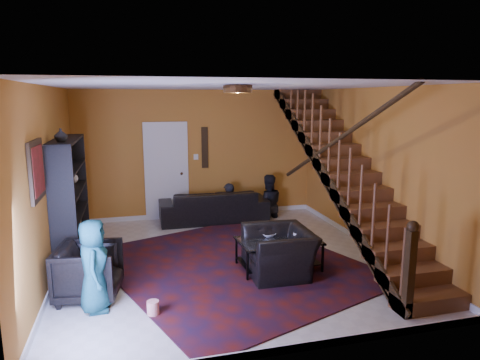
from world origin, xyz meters
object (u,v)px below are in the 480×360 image
object	(u,v)px
armchair_right	(279,252)
armchair_left	(89,272)
bookshelf	(71,203)
sofa	(214,205)
coffee_table	(278,252)

from	to	relation	value
armchair_right	armchair_left	bearing A→B (deg)	-86.60
armchair_left	armchair_right	bearing A→B (deg)	-78.27
bookshelf	sofa	xyz separation A→B (m)	(2.65, 1.70, -0.63)
bookshelf	armchair_left	xyz separation A→B (m)	(0.35, -1.47, -0.60)
bookshelf	sofa	distance (m)	3.21
sofa	bookshelf	bearing A→B (deg)	33.81
sofa	coffee_table	size ratio (longest dim) A/B	1.82
sofa	armchair_right	distance (m)	3.09
armchair_left	armchair_right	xyz separation A→B (m)	(2.70, 0.11, -0.02)
coffee_table	sofa	bearing A→B (deg)	99.07
sofa	armchair_right	world-z (taller)	armchair_right
bookshelf	armchair_right	size ratio (longest dim) A/B	1.88
armchair_right	sofa	bearing A→B (deg)	-171.46
sofa	coffee_table	world-z (taller)	sofa
bookshelf	coffee_table	world-z (taller)	bookshelf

